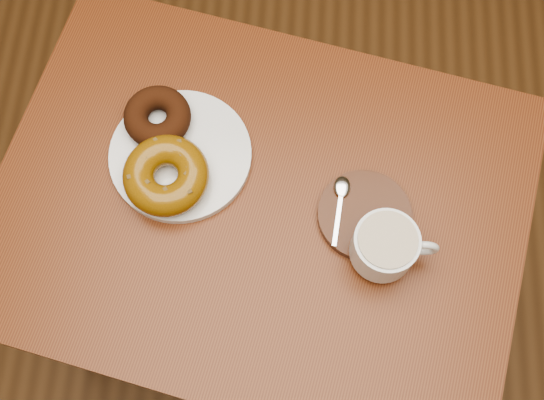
# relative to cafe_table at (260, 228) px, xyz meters

# --- Properties ---
(ground) EXTENTS (6.00, 6.00, 0.00)m
(ground) POSITION_rel_cafe_table_xyz_m (0.14, -0.16, -0.62)
(ground) COLOR brown
(ground) RESTS_ON ground
(cafe_table) EXTENTS (0.89, 0.75, 0.74)m
(cafe_table) POSITION_rel_cafe_table_xyz_m (0.00, 0.00, 0.00)
(cafe_table) COLOR #642F15
(cafe_table) RESTS_ON ground
(donut_plate) EXTENTS (0.25, 0.25, 0.01)m
(donut_plate) POSITION_rel_cafe_table_xyz_m (-0.12, 0.07, 0.12)
(donut_plate) COLOR silver
(donut_plate) RESTS_ON cafe_table
(donut_cinnamon) EXTENTS (0.10, 0.10, 0.04)m
(donut_cinnamon) POSITION_rel_cafe_table_xyz_m (-0.16, 0.12, 0.15)
(donut_cinnamon) COLOR #35170A
(donut_cinnamon) RESTS_ON donut_plate
(donut_caramel) EXTENTS (0.17, 0.17, 0.05)m
(donut_caramel) POSITION_rel_cafe_table_xyz_m (-0.13, 0.02, 0.15)
(donut_caramel) COLOR brown
(donut_caramel) RESTS_ON donut_plate
(saucer) EXTENTS (0.16, 0.16, 0.01)m
(saucer) POSITION_rel_cafe_table_xyz_m (0.16, -0.01, 0.12)
(saucer) COLOR #361607
(saucer) RESTS_ON cafe_table
(coffee_cup) EXTENTS (0.12, 0.09, 0.06)m
(coffee_cup) POSITION_rel_cafe_table_xyz_m (0.18, -0.07, 0.16)
(coffee_cup) COLOR silver
(coffee_cup) RESTS_ON saucer
(teaspoon) EXTENTS (0.02, 0.11, 0.01)m
(teaspoon) POSITION_rel_cafe_table_xyz_m (0.12, 0.02, 0.14)
(teaspoon) COLOR silver
(teaspoon) RESTS_ON saucer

